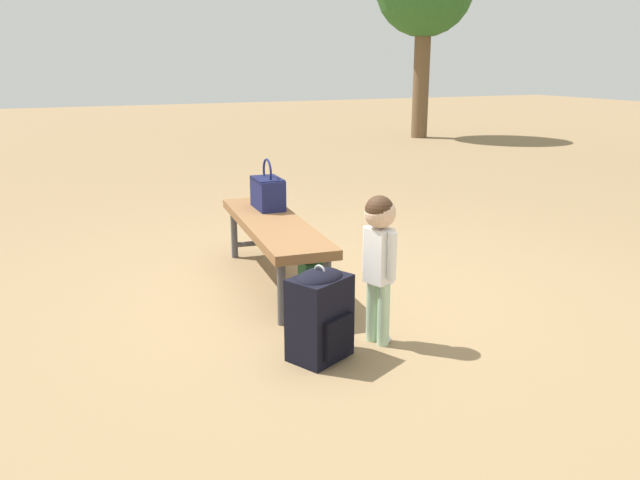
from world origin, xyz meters
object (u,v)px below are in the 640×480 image
handbag (268,192)px  backpack_small (313,280)px  backpack_large (320,312)px  child_standing (379,247)px  park_bench (274,229)px

handbag → backpack_small: handbag is taller
backpack_large → handbag: bearing=169.9°
backpack_small → child_standing: bearing=8.5°
handbag → backpack_large: (1.54, -0.27, -0.32)m
child_standing → backpack_small: (-0.65, -0.10, -0.38)m
park_bench → backpack_small: size_ratio=4.76×
park_bench → backpack_small: bearing=9.9°
backpack_small → backpack_large: bearing=-20.8°
child_standing → backpack_large: (0.04, -0.36, -0.29)m
park_bench → child_standing: size_ratio=1.98×
child_standing → park_bench: bearing=-170.9°
handbag → backpack_small: size_ratio=1.07×
handbag → child_standing: size_ratio=0.45×
park_bench → backpack_large: bearing=-8.8°
park_bench → handbag: 0.43m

